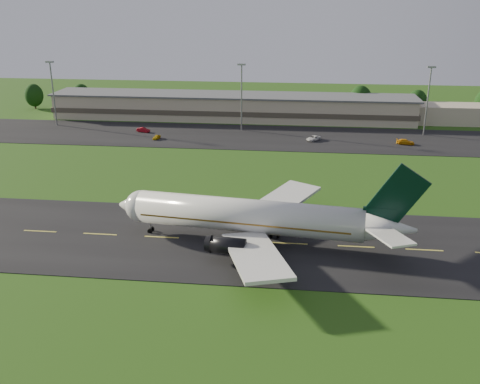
# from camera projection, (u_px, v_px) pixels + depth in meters

# --- Properties ---
(ground) EXTENTS (360.00, 360.00, 0.00)m
(ground) POSITION_uv_depth(u_px,v_px,m) (162.00, 238.00, 92.06)
(ground) COLOR #1B4110
(ground) RESTS_ON ground
(taxiway) EXTENTS (220.00, 30.00, 0.10)m
(taxiway) POSITION_uv_depth(u_px,v_px,m) (162.00, 237.00, 92.04)
(taxiway) COLOR black
(taxiway) RESTS_ON ground
(apron) EXTENTS (260.00, 30.00, 0.10)m
(apron) POSITION_uv_depth(u_px,v_px,m) (222.00, 136.00, 159.23)
(apron) COLOR black
(apron) RESTS_ON ground
(airliner) EXTENTS (51.21, 41.91, 15.57)m
(airliner) POSITION_uv_depth(u_px,v_px,m) (253.00, 217.00, 88.70)
(airliner) COLOR white
(airliner) RESTS_ON ground
(terminal) EXTENTS (145.00, 16.00, 8.40)m
(terminal) POSITION_uv_depth(u_px,v_px,m) (251.00, 108.00, 179.77)
(terminal) COLOR #BAAE8E
(terminal) RESTS_ON ground
(light_mast_west) EXTENTS (2.40, 1.20, 20.35)m
(light_mast_west) POSITION_uv_depth(u_px,v_px,m) (52.00, 86.00, 168.16)
(light_mast_west) COLOR gray
(light_mast_west) RESTS_ON ground
(light_mast_centre) EXTENTS (2.40, 1.20, 20.35)m
(light_mast_centre) POSITION_uv_depth(u_px,v_px,m) (242.00, 89.00, 161.81)
(light_mast_centre) COLOR gray
(light_mast_centre) RESTS_ON ground
(light_mast_east) EXTENTS (2.40, 1.20, 20.35)m
(light_mast_east) POSITION_uv_depth(u_px,v_px,m) (428.00, 93.00, 155.99)
(light_mast_east) COLOR gray
(light_mast_east) RESTS_ON ground
(tree_line) EXTENTS (195.68, 8.54, 10.53)m
(tree_line) POSITION_uv_depth(u_px,v_px,m) (340.00, 101.00, 185.47)
(tree_line) COLOR black
(tree_line) RESTS_ON ground
(service_vehicle_a) EXTENTS (1.95, 3.63, 1.17)m
(service_vehicle_a) POSITION_uv_depth(u_px,v_px,m) (157.00, 137.00, 155.33)
(service_vehicle_a) COLOR gold
(service_vehicle_a) RESTS_ON apron
(service_vehicle_b) EXTENTS (4.40, 2.60, 1.37)m
(service_vehicle_b) POSITION_uv_depth(u_px,v_px,m) (143.00, 130.00, 163.32)
(service_vehicle_b) COLOR maroon
(service_vehicle_b) RESTS_ON apron
(service_vehicle_c) EXTENTS (4.80, 5.17, 1.35)m
(service_vehicle_c) POSITION_uv_depth(u_px,v_px,m) (314.00, 138.00, 153.78)
(service_vehicle_c) COLOR silver
(service_vehicle_c) RESTS_ON apron
(service_vehicle_d) EXTENTS (5.21, 2.71, 1.44)m
(service_vehicle_d) POSITION_uv_depth(u_px,v_px,m) (405.00, 142.00, 149.71)
(service_vehicle_d) COLOR orange
(service_vehicle_d) RESTS_ON apron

